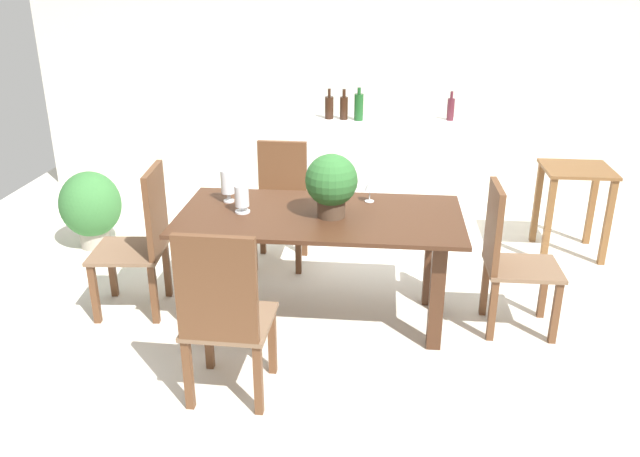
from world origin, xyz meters
TOP-DOWN VIEW (x-y plane):
  - ground_plane at (0.00, 0.00)m, footprint 7.04×7.04m
  - back_wall at (0.00, 2.60)m, footprint 6.40×0.10m
  - dining_table at (0.00, -0.13)m, footprint 1.82×0.90m
  - chair_foot_end at (1.20, -0.13)m, footprint 0.47×0.41m
  - chair_far_left at (-0.41, 0.82)m, footprint 0.43×0.43m
  - chair_near_left at (-0.41, -1.09)m, footprint 0.47×0.47m
  - chair_head_end at (-1.20, -0.12)m, footprint 0.51×0.50m
  - flower_centerpiece at (0.07, -0.16)m, footprint 0.33×0.33m
  - crystal_vase_left at (-0.64, 0.05)m, footprint 0.10×0.10m
  - crystal_vase_center_near at (-0.50, -0.15)m, footprint 0.10×0.10m
  - wine_glass at (0.31, 0.14)m, footprint 0.07×0.07m
  - kitchen_counter at (0.36, 1.71)m, footprint 1.56×0.53m
  - wine_bottle_tall at (0.98, 1.85)m, footprint 0.06×0.06m
  - wine_bottle_clear at (-0.11, 1.81)m, footprint 0.08×0.08m
  - wine_bottle_amber at (0.16, 1.77)m, footprint 0.08×0.08m
  - wine_bottle_green at (0.02, 1.79)m, footprint 0.07×0.07m
  - side_table at (1.95, 1.17)m, footprint 0.54×0.51m
  - potted_plant_floor at (-2.05, 0.91)m, footprint 0.51×0.51m

SIDE VIEW (x-z plane):
  - ground_plane at x=0.00m, z-range 0.00..0.00m
  - potted_plant_floor at x=-2.05m, z-range 0.03..0.69m
  - kitchen_counter at x=0.36m, z-range 0.00..0.95m
  - chair_far_left at x=-0.41m, z-range 0.05..1.01m
  - chair_foot_end at x=1.20m, z-range 0.04..1.03m
  - side_table at x=1.95m, z-range 0.17..0.91m
  - chair_head_end at x=-1.20m, z-range 0.04..1.07m
  - chair_near_left at x=-0.41m, z-range 0.04..1.08m
  - dining_table at x=0.00m, z-range 0.24..1.00m
  - crystal_vase_center_near at x=-0.50m, z-range 0.77..0.95m
  - wine_glass at x=0.31m, z-range 0.79..0.95m
  - crystal_vase_left at x=-0.64m, z-range 0.78..1.01m
  - flower_centerpiece at x=0.07m, z-range 0.78..1.19m
  - wine_bottle_tall at x=0.98m, z-range 0.93..1.18m
  - wine_bottle_clear at x=-0.11m, z-range 0.92..1.19m
  - wine_bottle_green at x=0.02m, z-range 0.92..1.20m
  - wine_bottle_amber at x=0.16m, z-range 0.93..1.22m
  - back_wall at x=0.00m, z-range 0.00..2.60m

